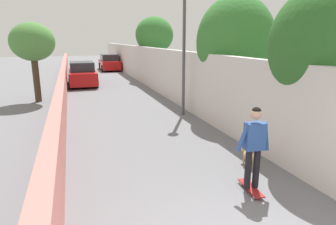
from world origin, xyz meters
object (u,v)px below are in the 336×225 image
object	(u,v)px
dog	(248,155)
tree_right_far	(235,42)
tree_right_mid	(154,35)
car_far	(109,63)
tree_left_near	(32,43)
person_skateboarder	(254,142)
tree_right_distant	(319,46)
car_near	(82,74)
lamp_post	(184,33)
skateboard	(251,188)

from	to	relation	value
dog	tree_right_far	bearing A→B (deg)	-25.39
tree_right_mid	dog	size ratio (longest dim) A/B	3.27
tree_right_mid	dog	world-z (taller)	tree_right_mid
dog	car_far	xyz separation A→B (m)	(23.86, 0.29, 0.44)
tree_left_near	tree_right_mid	size ratio (longest dim) A/B	0.82
tree_left_near	person_skateboarder	bearing A→B (deg)	-155.69
tree_right_distant	car_near	distance (m)	15.73
tree_right_mid	person_skateboarder	bearing A→B (deg)	170.81
lamp_post	person_skateboarder	distance (m)	6.72
car_far	person_skateboarder	bearing A→B (deg)	179.20
dog	skateboard	bearing A→B (deg)	149.77
tree_right_mid	tree_left_near	bearing A→B (deg)	128.06
tree_left_near	lamp_post	size ratio (longest dim) A/B	0.78
skateboard	car_near	size ratio (longest dim) A/B	0.20
lamp_post	skateboard	distance (m)	7.11
skateboard	car_far	xyz separation A→B (m)	(24.95, -0.35, 0.65)
tree_right_mid	tree_right_far	world-z (taller)	tree_right_far
dog	car_near	size ratio (longest dim) A/B	0.34
tree_left_near	dog	distance (m)	11.57
lamp_post	car_far	distance (m)	18.84
dog	car_near	world-z (taller)	car_near
tree_right_far	skateboard	bearing A→B (deg)	153.59
tree_right_far	skateboard	size ratio (longest dim) A/B	5.65
skateboard	dog	distance (m)	1.28
skateboard	dog	world-z (taller)	dog
tree_left_near	tree_right_distant	bearing A→B (deg)	-144.51
car_far	tree_left_near	bearing A→B (deg)	159.41
tree_right_far	person_skateboarder	distance (m)	6.30
dog	car_near	xyz separation A→B (m)	(14.64, 3.23, 0.44)
tree_right_far	car_far	bearing A→B (deg)	6.82
tree_right_far	skateboard	xyz separation A→B (m)	(-5.41, 2.68, -2.82)
lamp_post	skateboard	bearing A→B (deg)	171.42
tree_left_near	car_near	size ratio (longest dim) A/B	0.92
skateboard	person_skateboarder	xyz separation A→B (m)	(-0.00, 0.00, 1.00)
tree_right_distant	skateboard	distance (m)	3.67
tree_right_mid	tree_right_distant	world-z (taller)	tree_right_mid
lamp_post	dog	world-z (taller)	lamp_post
tree_right_mid	car_far	bearing A→B (deg)	16.52
tree_left_near	person_skateboarder	size ratio (longest dim) A/B	2.25
tree_right_mid	tree_right_distant	distance (m)	16.01
lamp_post	car_far	xyz separation A→B (m)	(18.66, 0.60, -2.53)
tree_left_near	tree_right_distant	size ratio (longest dim) A/B	0.89
skateboard	car_far	size ratio (longest dim) A/B	0.19
lamp_post	person_skateboarder	size ratio (longest dim) A/B	2.87
tree_right_distant	car_near	world-z (taller)	tree_right_distant
tree_right_distant	tree_left_near	bearing A→B (deg)	35.49
car_near	car_far	distance (m)	9.67
tree_left_near	skateboard	bearing A→B (deg)	-155.69
tree_right_far	car_near	world-z (taller)	tree_right_far
tree_left_near	car_far	bearing A→B (deg)	-20.59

